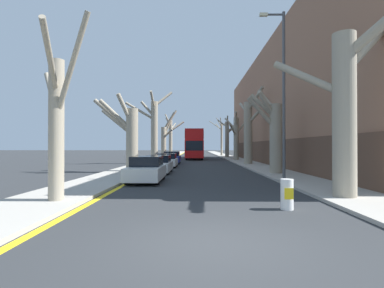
% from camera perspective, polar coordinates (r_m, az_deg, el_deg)
% --- Properties ---
extents(ground_plane, '(300.00, 300.00, 0.00)m').
position_cam_1_polar(ground_plane, '(6.19, 3.83, -18.46)').
color(ground_plane, '#2B2D30').
extents(sidewalk_left, '(2.85, 120.00, 0.12)m').
position_cam_1_polar(sidewalk_left, '(56.15, -4.58, -2.37)').
color(sidewalk_left, '#A39E93').
rests_on(sidewalk_left, ground).
extents(sidewalk_right, '(2.85, 120.00, 0.12)m').
position_cam_1_polar(sidewalk_right, '(56.21, 6.65, -2.37)').
color(sidewalk_right, '#A39E93').
rests_on(sidewalk_right, ground).
extents(building_facade_right, '(10.08, 45.55, 12.50)m').
position_cam_1_polar(building_facade_right, '(35.99, 20.70, 6.45)').
color(building_facade_right, '#93664C').
rests_on(building_facade_right, ground).
extents(kerb_line_stripe, '(0.24, 120.00, 0.01)m').
position_cam_1_polar(kerb_line_stripe, '(56.03, -2.94, -2.44)').
color(kerb_line_stripe, yellow).
rests_on(kerb_line_stripe, ground).
extents(street_tree_left_0, '(2.46, 3.41, 6.04)m').
position_cam_1_polar(street_tree_left_0, '(10.93, -24.35, 3.94)').
color(street_tree_left_0, gray).
rests_on(street_tree_left_0, ground).
extents(street_tree_left_1, '(3.38, 3.01, 5.74)m').
position_cam_1_polar(street_tree_left_1, '(22.67, -12.04, 1.81)').
color(street_tree_left_1, gray).
rests_on(street_tree_left_1, ground).
extents(street_tree_left_2, '(5.15, 2.64, 8.22)m').
position_cam_1_polar(street_tree_left_2, '(33.57, -7.31, 2.98)').
color(street_tree_left_2, gray).
rests_on(street_tree_left_2, ground).
extents(street_tree_left_3, '(3.50, 1.91, 7.51)m').
position_cam_1_polar(street_tree_left_3, '(45.46, -5.09, 1.09)').
color(street_tree_left_3, gray).
rests_on(street_tree_left_3, ground).
extents(street_tree_left_4, '(2.10, 2.11, 8.13)m').
position_cam_1_polar(street_tree_left_4, '(57.02, -4.12, 1.38)').
color(street_tree_left_4, gray).
rests_on(street_tree_left_4, ground).
extents(street_tree_right_0, '(4.70, 4.08, 7.23)m').
position_cam_1_polar(street_tree_right_0, '(12.16, 27.55, 7.24)').
color(street_tree_right_0, gray).
rests_on(street_tree_right_0, ground).
extents(street_tree_right_1, '(2.43, 2.23, 6.05)m').
position_cam_1_polar(street_tree_right_1, '(21.10, 15.30, 2.05)').
color(street_tree_right_1, gray).
rests_on(street_tree_right_1, ground).
extents(street_tree_right_2, '(1.95, 4.47, 7.75)m').
position_cam_1_polar(street_tree_right_2, '(31.65, 10.71, 2.60)').
color(street_tree_right_2, gray).
rests_on(street_tree_right_2, ground).
extents(street_tree_right_3, '(3.05, 3.24, 6.50)m').
position_cam_1_polar(street_tree_right_3, '(40.75, 8.38, 1.37)').
color(street_tree_right_3, gray).
rests_on(street_tree_right_3, ground).
extents(street_tree_right_4, '(4.18, 3.46, 7.14)m').
position_cam_1_polar(street_tree_right_4, '(51.36, 6.80, 1.32)').
color(street_tree_right_4, gray).
rests_on(street_tree_right_4, ground).
extents(street_tree_right_5, '(3.93, 3.49, 7.85)m').
position_cam_1_polar(street_tree_right_5, '(61.01, 5.57, 1.42)').
color(street_tree_right_5, gray).
rests_on(street_tree_right_5, ground).
extents(double_decker_bus, '(2.62, 12.01, 4.36)m').
position_cam_1_polar(double_decker_bus, '(46.16, 0.46, 0.21)').
color(double_decker_bus, red).
rests_on(double_decker_bus, ground).
extents(parked_car_0, '(1.76, 4.11, 1.38)m').
position_cam_1_polar(parked_car_0, '(16.49, -8.66, -4.85)').
color(parked_car_0, silver).
rests_on(parked_car_0, ground).
extents(parked_car_1, '(1.76, 4.38, 1.29)m').
position_cam_1_polar(parked_car_1, '(21.74, -6.37, -3.88)').
color(parked_car_1, silver).
rests_on(parked_car_1, ground).
extents(parked_car_2, '(1.83, 4.13, 1.28)m').
position_cam_1_polar(parked_car_2, '(27.82, -4.81, -3.15)').
color(parked_car_2, silver).
rests_on(parked_car_2, ground).
extents(parked_car_3, '(1.85, 3.96, 1.37)m').
position_cam_1_polar(parked_car_3, '(33.53, -3.87, -2.63)').
color(parked_car_3, navy).
rests_on(parked_car_3, ground).
extents(lamp_post, '(1.40, 0.20, 9.29)m').
position_cam_1_polar(lamp_post, '(17.32, 16.81, 10.20)').
color(lamp_post, '#4C4F54').
rests_on(lamp_post, ground).
extents(traffic_bollard, '(0.38, 0.39, 0.92)m').
position_cam_1_polar(traffic_bollard, '(9.63, 17.64, -9.11)').
color(traffic_bollard, white).
rests_on(traffic_bollard, ground).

